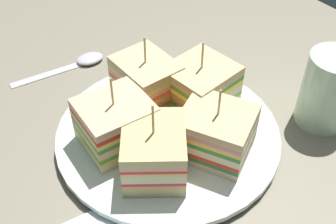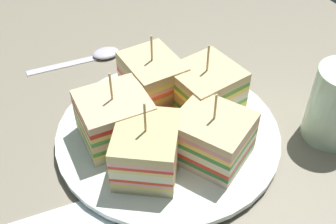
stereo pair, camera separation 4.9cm
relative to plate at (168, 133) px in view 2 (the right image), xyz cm
name	(u,v)px [view 2 (the right image)]	position (x,y,z in cm)	size (l,w,h in cm)	color
ground_plane	(168,143)	(0.00, 0.00, -1.68)	(127.44, 84.15, 1.80)	gray
plate	(168,133)	(0.00, 0.00, 0.00)	(26.55, 26.55, 1.28)	white
sandwich_wedge_0	(205,90)	(1.39, -5.89, 3.41)	(8.01, 8.50, 9.33)	#E2C28A
sandwich_wedge_1	(153,80)	(5.96, -1.09, 3.52)	(7.85, 6.35, 9.50)	beige
sandwich_wedge_2	(115,118)	(2.02, 5.72, 3.40)	(7.27, 7.99, 9.30)	beige
sandwich_wedge_3	(147,150)	(-3.87, 4.65, 3.33)	(9.95, 9.67, 9.34)	#D4C28A
sandwich_wedge_4	(212,137)	(-5.57, -2.38, 3.29)	(9.95, 9.61, 8.86)	beige
chip_pile	(165,128)	(-0.54, 0.65, 1.77)	(6.93, 6.76, 2.36)	#E5CB6F
spoon	(97,56)	(19.64, 1.44, -0.35)	(3.48, 13.90, 1.00)	silver
drinking_glass	(336,109)	(-8.66, -17.45, 3.25)	(6.47, 6.47, 9.47)	silver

